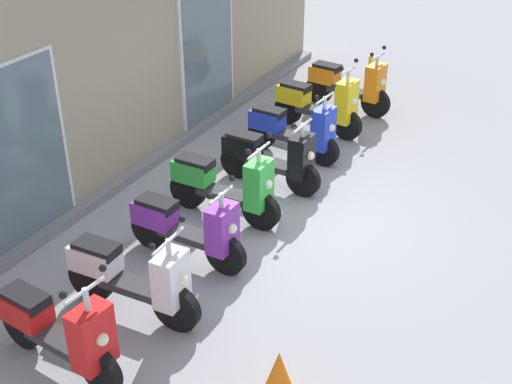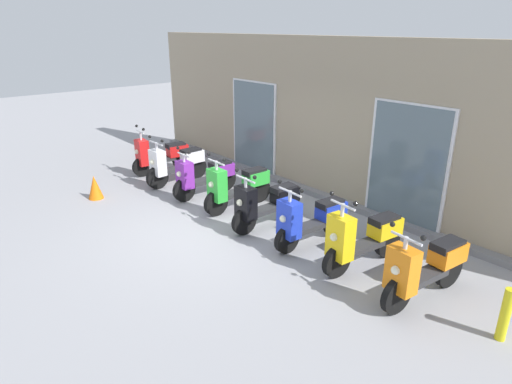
% 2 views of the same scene
% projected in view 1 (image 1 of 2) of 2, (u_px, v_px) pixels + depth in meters
% --- Properties ---
extents(ground_plane, '(40.00, 40.00, 0.00)m').
position_uv_depth(ground_plane, '(307.00, 217.00, 8.98)').
color(ground_plane, '#939399').
extents(storefront_facade, '(12.10, 0.50, 3.36)m').
position_uv_depth(storefront_facade, '(116.00, 65.00, 9.37)').
color(storefront_facade, gray).
rests_on(storefront_facade, ground_plane).
extents(scooter_red, '(0.54, 1.56, 1.27)m').
position_uv_depth(scooter_red, '(58.00, 329.00, 6.35)').
color(scooter_red, black).
rests_on(scooter_red, ground_plane).
extents(scooter_white, '(0.60, 1.63, 1.21)m').
position_uv_depth(scooter_white, '(132.00, 277.00, 7.04)').
color(scooter_white, black).
rests_on(scooter_white, ground_plane).
extents(scooter_purple, '(0.53, 1.60, 1.16)m').
position_uv_depth(scooter_purple, '(187.00, 227.00, 7.92)').
color(scooter_purple, black).
rests_on(scooter_purple, ground_plane).
extents(scooter_green, '(0.59, 1.63, 1.23)m').
position_uv_depth(scooter_green, '(225.00, 185.00, 8.74)').
color(scooter_green, black).
rests_on(scooter_green, ground_plane).
extents(scooter_black, '(0.58, 1.58, 1.18)m').
position_uv_depth(scooter_black, '(271.00, 156.00, 9.48)').
color(scooter_black, black).
rests_on(scooter_black, ground_plane).
extents(scooter_blue, '(0.60, 1.57, 1.21)m').
position_uv_depth(scooter_blue, '(294.00, 129.00, 10.30)').
color(scooter_blue, black).
rests_on(scooter_blue, ground_plane).
extents(scooter_yellow, '(0.57, 1.63, 1.29)m').
position_uv_depth(scooter_yellow, '(320.00, 104.00, 11.10)').
color(scooter_yellow, black).
rests_on(scooter_yellow, ground_plane).
extents(scooter_orange, '(0.57, 1.65, 1.21)m').
position_uv_depth(scooter_orange, '(349.00, 84.00, 11.89)').
color(scooter_orange, black).
rests_on(scooter_orange, ground_plane).
extents(curb_bollard, '(0.12, 0.12, 0.70)m').
position_uv_depth(curb_bollard, '(371.00, 74.00, 12.77)').
color(curb_bollard, yellow).
rests_on(curb_bollard, ground_plane).
extents(traffic_cone, '(0.32, 0.32, 0.52)m').
position_uv_depth(traffic_cone, '(279.00, 374.00, 6.15)').
color(traffic_cone, orange).
rests_on(traffic_cone, ground_plane).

